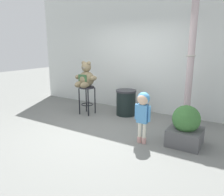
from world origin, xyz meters
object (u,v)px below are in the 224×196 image
at_px(trash_bin, 126,102).
at_px(lamppost, 189,79).
at_px(bar_stool_with_teddy, 87,94).
at_px(child_walking, 143,107).
at_px(teddy_bear, 86,78).
at_px(planter_with_shrub, 186,127).

height_order(trash_bin, lamppost, lamppost).
xyz_separation_m(bar_stool_with_teddy, lamppost, (2.50, 0.47, 0.55)).
xyz_separation_m(child_walking, trash_bin, (-1.07, 1.38, -0.38)).
xyz_separation_m(teddy_bear, trash_bin, (0.94, 0.50, -0.66)).
height_order(child_walking, lamppost, lamppost).
bearing_deg(teddy_bear, lamppost, 11.27).
height_order(bar_stool_with_teddy, lamppost, lamppost).
distance_m(bar_stool_with_teddy, teddy_bear, 0.46).
xyz_separation_m(bar_stool_with_teddy, child_walking, (2.01, -0.91, 0.18)).
distance_m(teddy_bear, child_walking, 2.21).
xyz_separation_m(teddy_bear, child_walking, (2.01, -0.88, -0.28)).
distance_m(child_walking, trash_bin, 1.78).
bearing_deg(child_walking, bar_stool_with_teddy, 122.25).
xyz_separation_m(teddy_bear, lamppost, (2.50, 0.50, 0.09)).
bearing_deg(planter_with_shrub, teddy_bear, 168.93).
relative_size(child_walking, lamppost, 0.36).
bearing_deg(child_walking, lamppost, 36.94).
bearing_deg(planter_with_shrub, bar_stool_with_teddy, 168.27).
relative_size(trash_bin, planter_with_shrub, 0.89).
bearing_deg(bar_stool_with_teddy, planter_with_shrub, -11.73).
height_order(child_walking, trash_bin, child_walking).
distance_m(trash_bin, planter_with_shrub, 2.06).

